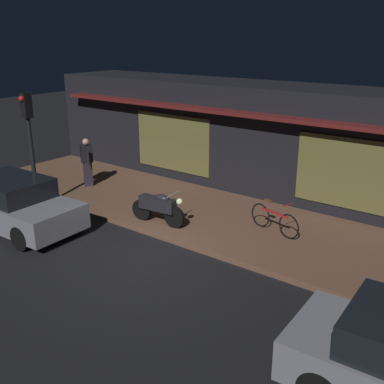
% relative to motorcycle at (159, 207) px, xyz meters
% --- Properties ---
extents(ground_plane, '(60.00, 60.00, 0.00)m').
position_rel_motorcycle_xyz_m(ground_plane, '(0.86, -1.54, -0.65)').
color(ground_plane, black).
extents(sidewalk_slab, '(18.00, 4.00, 0.15)m').
position_rel_motorcycle_xyz_m(sidewalk_slab, '(0.86, 1.46, -0.57)').
color(sidewalk_slab, brown).
rests_on(sidewalk_slab, ground_plane).
extents(storefront_building, '(18.00, 3.30, 3.60)m').
position_rel_motorcycle_xyz_m(storefront_building, '(0.86, 4.84, 1.16)').
color(storefront_building, black).
rests_on(storefront_building, ground_plane).
extents(motorcycle, '(1.70, 0.55, 0.97)m').
position_rel_motorcycle_xyz_m(motorcycle, '(0.00, 0.00, 0.00)').
color(motorcycle, black).
rests_on(motorcycle, sidewalk_slab).
extents(bicycle_parked, '(1.62, 0.54, 0.91)m').
position_rel_motorcycle_xyz_m(bicycle_parked, '(2.81, 1.41, -0.14)').
color(bicycle_parked, black).
rests_on(bicycle_parked, sidewalk_slab).
extents(person_photographer, '(0.58, 0.44, 1.67)m').
position_rel_motorcycle_xyz_m(person_photographer, '(-4.19, 1.07, 0.38)').
color(person_photographer, '#28232D').
rests_on(person_photographer, sidewalk_slab).
extents(traffic_light_pole, '(0.24, 0.33, 3.60)m').
position_rel_motorcycle_xyz_m(traffic_light_pole, '(-3.70, -1.34, 1.83)').
color(traffic_light_pole, black).
rests_on(traffic_light_pole, ground_plane).
extents(parked_car_near, '(4.17, 1.92, 1.42)m').
position_rel_motorcycle_xyz_m(parked_car_near, '(-3.28, -2.37, 0.06)').
color(parked_car_near, black).
rests_on(parked_car_near, ground_plane).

